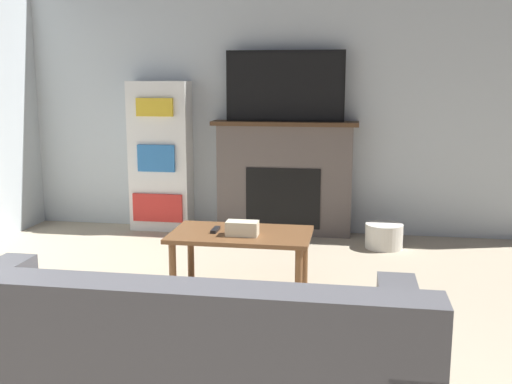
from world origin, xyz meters
name	(u,v)px	position (x,y,z in m)	size (l,w,h in m)	color
wall_back	(285,96)	(0.00, 4.45, 1.35)	(6.22, 0.06, 2.70)	silver
fireplace	(284,178)	(0.01, 4.31, 0.56)	(1.41, 0.28, 1.11)	#605651
tv	(285,86)	(0.01, 4.29, 1.45)	(1.13, 0.03, 0.67)	black
coffee_table	(241,241)	(-0.09, 2.56, 0.39)	(0.98, 0.58, 0.45)	brown
tissue_box	(242,228)	(-0.06, 2.48, 0.50)	(0.22, 0.12, 0.10)	beige
remote_control	(215,230)	(-0.27, 2.56, 0.46)	(0.04, 0.15, 0.02)	black
bookshelf	(161,157)	(-1.24, 4.28, 0.74)	(0.60, 0.29, 1.49)	white
storage_basket	(384,236)	(0.97, 3.93, 0.11)	(0.34, 0.34, 0.22)	silver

